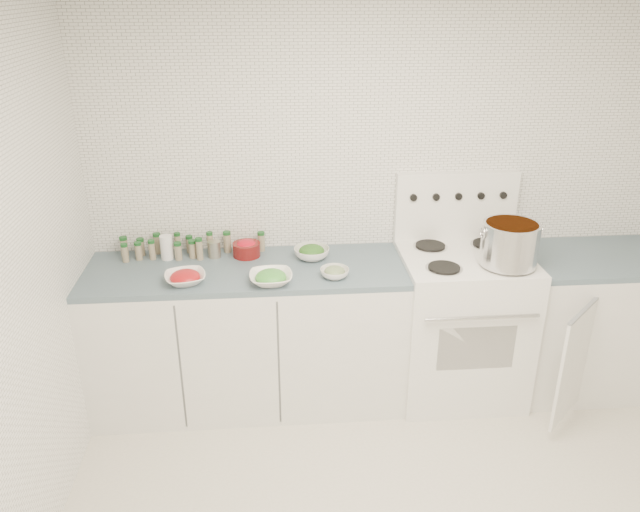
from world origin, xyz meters
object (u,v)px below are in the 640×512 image
at_px(bowl_snowpea, 271,278).
at_px(stock_pot, 510,242).
at_px(stove, 460,320).
at_px(bowl_tomato, 185,278).

bearing_deg(bowl_snowpea, stock_pot, 2.03).
xyz_separation_m(stove, stock_pot, (0.19, -0.16, 0.58)).
bearing_deg(bowl_tomato, stock_pot, 0.15).
distance_m(bowl_tomato, bowl_snowpea, 0.47).
xyz_separation_m(stove, bowl_tomato, (-1.63, -0.16, 0.44)).
bearing_deg(stove, stock_pot, -40.07).
relative_size(stove, stock_pot, 3.99).
relative_size(stock_pot, bowl_snowpea, 1.38).
bearing_deg(bowl_snowpea, stove, 10.14).
bearing_deg(stock_pot, stove, 139.93).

